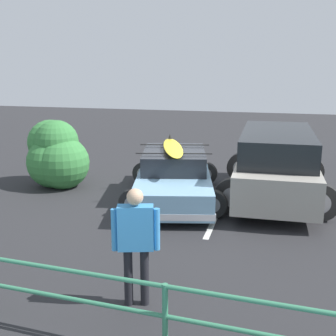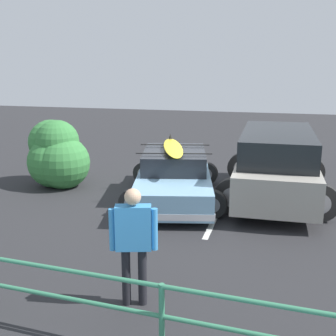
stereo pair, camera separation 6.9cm
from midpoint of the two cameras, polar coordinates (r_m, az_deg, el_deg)
ground_plane at (r=10.93m, az=1.27°, el=-4.18°), size 44.00×44.00×0.02m
parking_stripe at (r=10.70m, az=7.15°, el=-4.62°), size 0.12×4.86×0.00m
sedan_car at (r=10.80m, az=0.64°, el=-1.05°), size 3.02×4.77×1.52m
suv_car at (r=11.08m, az=14.23°, el=0.64°), size 2.81×5.09×1.76m
person_bystander at (r=5.90m, az=-4.73°, el=-9.24°), size 0.65×0.33×1.72m
bush_near_left at (r=12.31m, az=-15.01°, el=1.67°), size 1.94×1.77×1.93m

